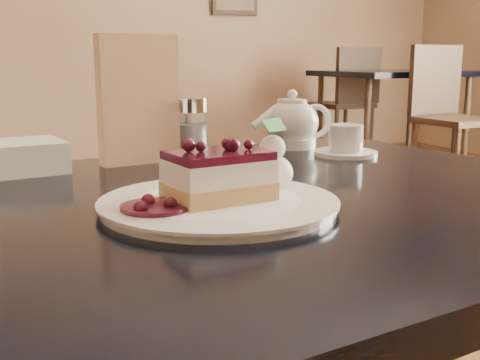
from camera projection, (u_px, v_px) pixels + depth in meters
name	position (u px, v px, depth m)	size (l,w,h in m)	color
main_table	(200.00, 259.00, 0.79)	(1.32, 0.99, 0.75)	black
dessert_plate	(219.00, 205.00, 0.73)	(0.28, 0.28, 0.01)	white
cheesecake_slice	(218.00, 176.00, 0.72)	(0.13, 0.10, 0.06)	#BD9142
whipped_cream	(272.00, 172.00, 0.78)	(0.05, 0.05, 0.05)	white
berry_sauce	(155.00, 207.00, 0.68)	(0.08, 0.08, 0.01)	black
tea_set	(302.00, 128.00, 1.21)	(0.22, 0.24, 0.11)	white
menu_card	(139.00, 100.00, 1.03)	(0.14, 0.03, 0.22)	#FDDDB8
sugar_shaker	(192.00, 128.00, 1.09)	(0.06, 0.06, 0.11)	white
napkin_stack	(24.00, 156.00, 0.97)	(0.12, 0.12, 0.05)	white
bg_table_far_right	(389.00, 162.00, 5.00)	(1.18, 2.01, 1.33)	black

